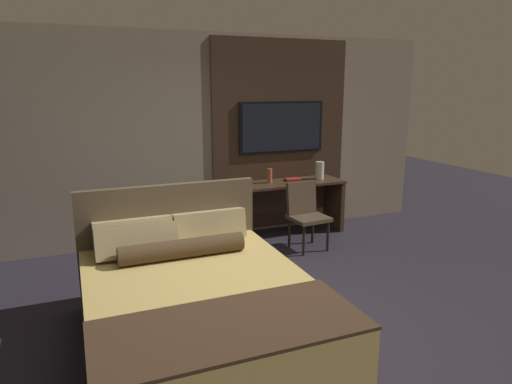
# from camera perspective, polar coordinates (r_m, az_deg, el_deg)

# --- Properties ---
(ground_plane) EXTENTS (16.00, 16.00, 0.00)m
(ground_plane) POSITION_cam_1_polar(r_m,az_deg,el_deg) (4.33, 1.85, -15.89)
(ground_plane) COLOR #28232D
(wall_back_tv_panel) EXTENTS (7.20, 0.09, 2.80)m
(wall_back_tv_panel) POSITION_cam_1_polar(r_m,az_deg,el_deg) (6.33, -6.41, 6.68)
(wall_back_tv_panel) COLOR gray
(wall_back_tv_panel) RESTS_ON ground_plane
(bed) EXTENTS (1.74, 2.27, 1.17)m
(bed) POSITION_cam_1_polar(r_m,az_deg,el_deg) (3.82, -7.36, -14.19)
(bed) COLOR #33281E
(bed) RESTS_ON ground_plane
(desk) EXTENTS (1.57, 0.56, 0.77)m
(desk) POSITION_cam_1_polar(r_m,az_deg,el_deg) (6.60, 3.98, -0.83)
(desk) COLOR #422D1E
(desk) RESTS_ON ground_plane
(tv) EXTENTS (1.31, 0.04, 0.73)m
(tv) POSITION_cam_1_polar(r_m,az_deg,el_deg) (6.64, 3.23, 8.09)
(tv) COLOR black
(desk_chair) EXTENTS (0.50, 0.50, 0.87)m
(desk_chair) POSITION_cam_1_polar(r_m,az_deg,el_deg) (6.03, 6.17, -2.23)
(desk_chair) COLOR #4C3D2D
(desk_chair) RESTS_ON ground_plane
(vase_tall) EXTENTS (0.13, 0.13, 0.26)m
(vase_tall) POSITION_cam_1_polar(r_m,az_deg,el_deg) (6.72, 7.96, 2.70)
(vase_tall) COLOR silver
(vase_tall) RESTS_ON desk
(vase_short) EXTENTS (0.07, 0.07, 0.20)m
(vase_short) POSITION_cam_1_polar(r_m,az_deg,el_deg) (6.40, 1.71, 2.06)
(vase_short) COLOR #B2563D
(vase_short) RESTS_ON desk
(book) EXTENTS (0.24, 0.18, 0.03)m
(book) POSITION_cam_1_polar(r_m,az_deg,el_deg) (6.60, 4.63, 1.58)
(book) COLOR maroon
(book) RESTS_ON desk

